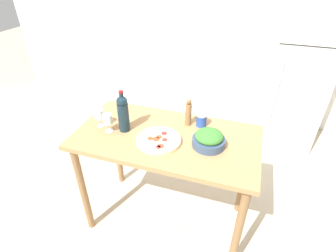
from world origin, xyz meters
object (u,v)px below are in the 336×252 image
Objects in this scene: wine_glass_near at (108,120)px; pepper_mill at (188,113)px; refrigerator at (298,72)px; salt_canister at (201,120)px; wine_bottle at (123,113)px; wine_glass_far at (99,115)px; homemade_pizza at (159,140)px; salad_bowl at (209,139)px.

wine_glass_near is 0.60m from pepper_mill.
refrigerator reaches higher than salt_canister.
wine_bottle is 1.48× the size of pepper_mill.
wine_glass_far is at bearing -176.62° from wine_bottle.
wine_bottle is (-1.33, -1.69, 0.17)m from refrigerator.
refrigerator reaches higher than homemade_pizza.
homemade_pizza is at bearing -120.90° from refrigerator.
pepper_mill is (0.53, 0.27, 0.01)m from wine_glass_near.
homemade_pizza is at bearing -5.46° from wine_glass_far.
wine_glass_near is at bearing -155.39° from salt_canister.
salt_canister is (0.73, 0.25, -0.05)m from wine_glass_far.
wine_bottle is 1.43× the size of salad_bowl.
homemade_pizza is 0.38m from salt_canister.
refrigerator reaches higher than pepper_mill.
wine_glass_near reaches higher than salt_canister.
wine_glass_near is 0.63× the size of salad_bowl.
refrigerator reaches higher than wine_bottle.
salad_bowl reaches higher than homemade_pizza.
wine_glass_near is (-0.10, -0.05, -0.05)m from wine_bottle.
salad_bowl is at bearing 1.09° from wine_glass_far.
wine_glass_far is 1.39× the size of salt_canister.
wine_glass_near reaches higher than salad_bowl.
wine_glass_near and wine_glass_far have the same top height.
refrigerator is 17.55× the size of salt_canister.
wine_bottle is 0.20m from wine_glass_far.
pepper_mill is 0.30m from salad_bowl.
wine_glass_far is at bearing -159.76° from pepper_mill.
salad_bowl is (0.73, 0.06, -0.04)m from wine_glass_near.
wine_bottle reaches higher than salad_bowl.
salt_canister is (0.24, 0.29, 0.04)m from homemade_pizza.
wine_glass_near reaches higher than homemade_pizza.
salad_bowl is (0.83, 0.02, -0.04)m from wine_glass_far.
wine_glass_far is 0.67m from pepper_mill.
wine_glass_far is 0.50m from homemade_pizza.
salad_bowl is at bearing 4.48° from wine_glass_near.
refrigerator is at bearing 50.47° from wine_glass_near.
wine_bottle is 0.59m from salt_canister.
salad_bowl is at bearing 0.37° from wine_bottle.
homemade_pizza is at bearing -0.75° from wine_glass_near.
salt_canister is at bearing 24.01° from wine_bottle.
salad_bowl is 0.35m from homemade_pizza.
salt_canister is (0.63, 0.29, -0.05)m from wine_glass_near.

